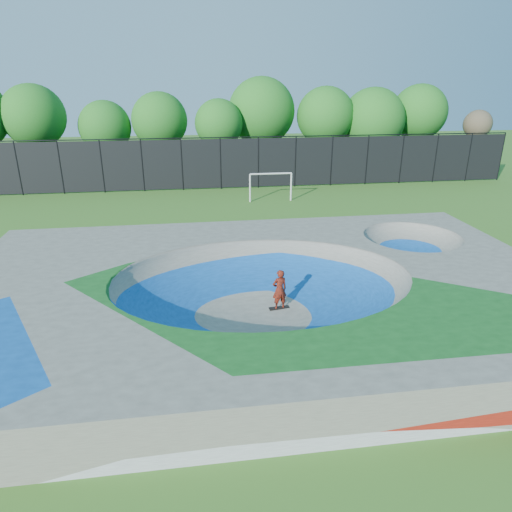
{
  "coord_description": "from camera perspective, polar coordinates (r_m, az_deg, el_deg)",
  "views": [
    {
      "loc": [
        -2.39,
        -14.99,
        8.13
      ],
      "look_at": [
        0.21,
        3.0,
        1.1
      ],
      "focal_mm": 32.0,
      "sensor_mm": 36.0,
      "label": 1
    }
  ],
  "objects": [
    {
      "name": "ground",
      "position": [
        17.22,
        0.75,
        -7.03
      ],
      "size": [
        120.0,
        120.0,
        0.0
      ],
      "primitive_type": "plane",
      "color": "#33651C",
      "rests_on": "ground"
    },
    {
      "name": "skate_deck",
      "position": [
        16.87,
        0.76,
        -4.79
      ],
      "size": [
        22.0,
        14.0,
        1.5
      ],
      "primitive_type": "cube",
      "color": "gray",
      "rests_on": "ground"
    },
    {
      "name": "skater",
      "position": [
        17.13,
        2.96,
        -4.22
      ],
      "size": [
        0.65,
        0.5,
        1.59
      ],
      "primitive_type": "imported",
      "rotation": [
        0.0,
        0.0,
        3.37
      ],
      "color": "#B2280E",
      "rests_on": "ground"
    },
    {
      "name": "skateboard",
      "position": [
        17.48,
        2.91,
        -6.51
      ],
      "size": [
        0.8,
        0.3,
        0.05
      ],
      "primitive_type": "cube",
      "rotation": [
        0.0,
        0.0,
        0.11
      ],
      "color": "black",
      "rests_on": "ground"
    },
    {
      "name": "soccer_goal",
      "position": [
        32.7,
        1.86,
        9.28
      ],
      "size": [
        3.08,
        0.12,
        2.04
      ],
      "color": "silver",
      "rests_on": "ground"
    },
    {
      "name": "fence",
      "position": [
        36.57,
        -4.45,
        11.58
      ],
      "size": [
        48.09,
        0.09,
        4.04
      ],
      "color": "black",
      "rests_on": "ground"
    },
    {
      "name": "treeline",
      "position": [
        41.25,
        -5.78,
        16.89
      ],
      "size": [
        52.0,
        8.07,
        8.55
      ],
      "color": "#453222",
      "rests_on": "ground"
    }
  ]
}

